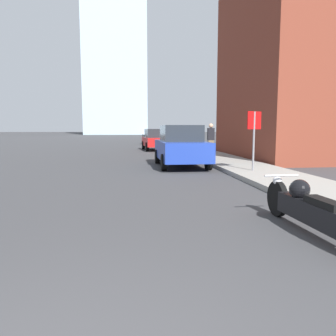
{
  "coord_description": "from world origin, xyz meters",
  "views": [
    {
      "loc": [
        0.5,
        -1.41,
        1.57
      ],
      "look_at": [
        1.23,
        5.05,
        0.8
      ],
      "focal_mm": 35.0,
      "sensor_mm": 36.0,
      "label": 1
    }
  ],
  "objects_px": {
    "motorcycle": "(309,208)",
    "parked_car_black": "(153,137)",
    "parked_car_blue": "(181,146)",
    "parked_car_red": "(157,140)",
    "pedestrian": "(211,139)",
    "stop_sign": "(254,130)"
  },
  "relations": [
    {
      "from": "parked_car_blue",
      "to": "parked_car_red",
      "type": "height_order",
      "value": "parked_car_blue"
    },
    {
      "from": "motorcycle",
      "to": "parked_car_red",
      "type": "height_order",
      "value": "parked_car_red"
    },
    {
      "from": "parked_car_red",
      "to": "pedestrian",
      "type": "bearing_deg",
      "value": -75.63
    },
    {
      "from": "parked_car_black",
      "to": "pedestrian",
      "type": "bearing_deg",
      "value": -88.18
    },
    {
      "from": "parked_car_blue",
      "to": "parked_car_red",
      "type": "relative_size",
      "value": 1.04
    },
    {
      "from": "parked_car_blue",
      "to": "parked_car_black",
      "type": "distance_m",
      "value": 21.02
    },
    {
      "from": "motorcycle",
      "to": "pedestrian",
      "type": "bearing_deg",
      "value": 80.96
    },
    {
      "from": "motorcycle",
      "to": "pedestrian",
      "type": "distance_m",
      "value": 12.97
    },
    {
      "from": "parked_car_black",
      "to": "parked_car_red",
      "type": "bearing_deg",
      "value": -96.76
    },
    {
      "from": "motorcycle",
      "to": "parked_car_red",
      "type": "distance_m",
      "value": 20.06
    },
    {
      "from": "motorcycle",
      "to": "parked_car_blue",
      "type": "height_order",
      "value": "parked_car_blue"
    },
    {
      "from": "motorcycle",
      "to": "parked_car_blue",
      "type": "distance_m",
      "value": 9.12
    },
    {
      "from": "pedestrian",
      "to": "parked_car_red",
      "type": "bearing_deg",
      "value": 108.13
    },
    {
      "from": "parked_car_red",
      "to": "stop_sign",
      "type": "relative_size",
      "value": 2.12
    },
    {
      "from": "parked_car_red",
      "to": "parked_car_black",
      "type": "distance_m",
      "value": 10.06
    },
    {
      "from": "pedestrian",
      "to": "stop_sign",
      "type": "bearing_deg",
      "value": -90.87
    },
    {
      "from": "parked_car_blue",
      "to": "parked_car_black",
      "type": "bearing_deg",
      "value": 88.9
    },
    {
      "from": "parked_car_blue",
      "to": "pedestrian",
      "type": "height_order",
      "value": "pedestrian"
    },
    {
      "from": "motorcycle",
      "to": "parked_car_black",
      "type": "distance_m",
      "value": 30.1
    },
    {
      "from": "motorcycle",
      "to": "parked_car_black",
      "type": "height_order",
      "value": "parked_car_black"
    },
    {
      "from": "parked_car_red",
      "to": "parked_car_black",
      "type": "relative_size",
      "value": 1.08
    },
    {
      "from": "parked_car_red",
      "to": "stop_sign",
      "type": "bearing_deg",
      "value": -84.42
    }
  ]
}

